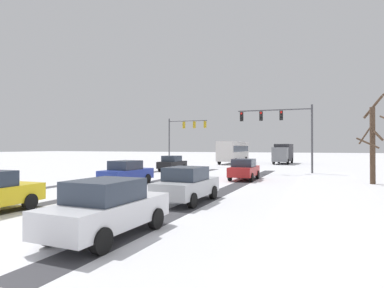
% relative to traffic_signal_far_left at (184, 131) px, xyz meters
% --- Properties ---
extents(wheel_track_left_lane, '(0.84, 30.74, 0.01)m').
position_rel_traffic_signal_far_left_xyz_m(wheel_track_left_lane, '(1.60, -20.06, -4.77)').
color(wheel_track_left_lane, '#424247').
rests_on(wheel_track_left_lane, ground).
extents(wheel_track_right_lane, '(1.11, 30.74, 0.01)m').
position_rel_traffic_signal_far_left_xyz_m(wheel_track_right_lane, '(12.25, -20.06, -4.77)').
color(wheel_track_right_lane, '#424247').
rests_on(wheel_track_right_lane, ground).
extents(wheel_track_center, '(0.88, 30.74, 0.01)m').
position_rel_traffic_signal_far_left_xyz_m(wheel_track_center, '(6.05, -20.06, -4.77)').
color(wheel_track_center, '#424247').
rests_on(wheel_track_center, ground).
extents(sidewalk_kerb_right, '(4.00, 30.74, 0.12)m').
position_rel_traffic_signal_far_left_xyz_m(sidewalk_kerb_right, '(17.99, -21.46, -4.72)').
color(sidewalk_kerb_right, white).
rests_on(sidewalk_kerb_right, ground).
extents(traffic_signal_far_left, '(5.60, 0.52, 6.50)m').
position_rel_traffic_signal_far_left_xyz_m(traffic_signal_far_left, '(0.00, 0.00, 0.00)').
color(traffic_signal_far_left, '#47474C').
rests_on(traffic_signal_far_left, ground).
extents(traffic_signal_near_right, '(6.94, 0.87, 6.50)m').
position_rel_traffic_signal_far_left_xyz_m(traffic_signal_near_right, '(13.83, -8.33, 0.04)').
color(traffic_signal_near_right, '#47474C').
rests_on(traffic_signal_near_right, ground).
extents(car_black_lead, '(1.87, 4.12, 1.62)m').
position_rel_traffic_signal_far_left_xyz_m(car_black_lead, '(2.63, -9.01, -3.96)').
color(car_black_lead, black).
rests_on(car_black_lead, ground).
extents(car_red_second, '(1.89, 4.13, 1.62)m').
position_rel_traffic_signal_far_left_xyz_m(car_red_second, '(11.85, -15.14, -3.96)').
color(car_red_second, red).
rests_on(car_red_second, ground).
extents(car_blue_third, '(1.99, 4.18, 1.62)m').
position_rel_traffic_signal_far_left_xyz_m(car_blue_third, '(5.22, -21.30, -3.96)').
color(car_blue_third, '#233899').
rests_on(car_blue_third, ground).
extents(car_silver_fourth, '(1.89, 4.13, 1.62)m').
position_rel_traffic_signal_far_left_xyz_m(car_silver_fourth, '(11.75, -26.06, -3.96)').
color(car_silver_fourth, '#B7BABF').
rests_on(car_silver_fourth, ground).
extents(car_white_sixth, '(1.89, 4.13, 1.62)m').
position_rel_traffic_signal_far_left_xyz_m(car_white_sixth, '(11.92, -32.07, -3.96)').
color(car_white_sixth, silver).
rests_on(car_white_sixth, ground).
extents(bus_oncoming, '(2.82, 11.04, 3.38)m').
position_rel_traffic_signal_far_left_xyz_m(bus_oncoming, '(4.55, 8.94, -2.78)').
color(bus_oncoming, silver).
rests_on(bus_oncoming, ground).
extents(box_truck_delivery, '(2.48, 7.47, 3.02)m').
position_rel_traffic_signal_far_left_xyz_m(box_truck_delivery, '(11.86, 10.69, -3.14)').
color(box_truck_delivery, slate).
rests_on(box_truck_delivery, ground).
extents(bare_tree_sidewalk_mid, '(1.80, 1.93, 6.14)m').
position_rel_traffic_signal_far_left_xyz_m(bare_tree_sidewalk_mid, '(20.67, -14.58, -1.89)').
color(bare_tree_sidewalk_mid, '#4C3828').
rests_on(bare_tree_sidewalk_mid, ground).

